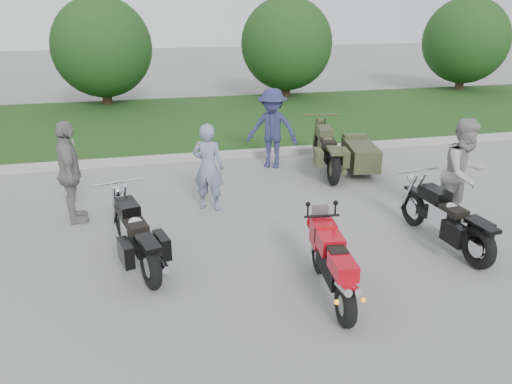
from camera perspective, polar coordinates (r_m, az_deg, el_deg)
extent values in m
plane|color=gray|center=(7.37, 3.32, -9.45)|extent=(80.00, 80.00, 0.00)
cube|color=#A2A099|center=(12.76, -4.33, 4.20)|extent=(60.00, 0.30, 0.15)
cube|color=#27511B|center=(16.75, -6.64, 8.11)|extent=(60.00, 8.00, 0.14)
cylinder|color=#3F2B1C|center=(19.87, -16.70, 10.94)|extent=(0.36, 0.36, 1.20)
sphere|color=#153613|center=(19.68, -17.20, 15.52)|extent=(3.60, 3.60, 3.60)
cylinder|color=#3F2B1C|center=(20.69, 3.42, 12.12)|extent=(0.36, 0.36, 1.20)
sphere|color=#153613|center=(20.51, 3.51, 16.54)|extent=(3.60, 3.60, 3.60)
cylinder|color=#3F2B1C|center=(24.21, 22.31, 11.92)|extent=(0.36, 0.36, 1.20)
sphere|color=#153613|center=(24.05, 22.84, 15.66)|extent=(3.60, 3.60, 3.60)
torus|color=black|center=(6.29, 10.20, -12.64)|extent=(0.23, 0.57, 0.56)
torus|color=black|center=(7.37, 7.20, -7.22)|extent=(0.16, 0.55, 0.54)
cube|color=black|center=(6.67, 8.78, -8.28)|extent=(0.33, 0.83, 0.31)
cube|color=#B10713|center=(6.73, 8.41, -5.63)|extent=(0.35, 0.52, 0.23)
cube|color=#B10713|center=(6.23, 9.90, -8.39)|extent=(0.32, 0.52, 0.20)
cube|color=black|center=(6.44, 9.19, -6.61)|extent=(0.26, 0.34, 0.09)
cube|color=#B10713|center=(7.04, 7.67, -4.71)|extent=(0.34, 0.39, 0.36)
cylinder|color=silver|center=(6.08, 9.94, -10.77)|extent=(0.14, 0.42, 0.20)
cylinder|color=silver|center=(6.12, 11.08, -10.65)|extent=(0.14, 0.42, 0.20)
torus|color=black|center=(7.04, -11.96, -8.29)|extent=(0.33, 0.70, 0.68)
torus|color=black|center=(8.50, -15.04, -3.48)|extent=(0.27, 0.65, 0.64)
cube|color=black|center=(7.72, -13.70, -5.07)|extent=(0.50, 1.21, 0.14)
cube|color=silver|center=(7.69, -13.75, -4.53)|extent=(0.40, 0.51, 0.35)
cube|color=black|center=(7.85, -14.47, -1.85)|extent=(0.40, 0.60, 0.22)
cube|color=black|center=(7.48, -13.58, -3.73)|extent=(0.39, 0.55, 0.12)
cube|color=black|center=(6.88, -12.18, -5.68)|extent=(0.35, 0.58, 0.06)
cylinder|color=silver|center=(7.52, -11.61, -6.82)|extent=(0.36, 1.09, 0.10)
torus|color=black|center=(8.10, 24.08, -5.80)|extent=(0.23, 0.68, 0.67)
torus|color=black|center=(9.23, 17.52, -1.81)|extent=(0.17, 0.64, 0.63)
cube|color=black|center=(8.61, 20.65, -3.14)|extent=(0.32, 1.19, 0.14)
cube|color=silver|center=(8.58, 20.71, -2.66)|extent=(0.33, 0.47, 0.34)
cube|color=black|center=(8.69, 19.76, -0.28)|extent=(0.32, 0.56, 0.22)
cube|color=black|center=(8.41, 21.47, -1.93)|extent=(0.32, 0.51, 0.12)
cube|color=black|center=(7.96, 24.45, -3.52)|extent=(0.26, 0.56, 0.06)
cylinder|color=silver|center=(8.54, 22.87, -4.68)|extent=(0.19, 1.08, 0.10)
torus|color=black|center=(10.87, 8.85, 2.68)|extent=(0.32, 0.77, 0.75)
torus|color=black|center=(12.59, 7.26, 5.17)|extent=(0.26, 0.72, 0.71)
cube|color=black|center=(11.69, 8.02, 4.48)|extent=(0.48, 1.35, 0.15)
cube|color=#393E24|center=(11.67, 8.04, 4.90)|extent=(0.42, 0.55, 0.39)
cube|color=#393E24|center=(11.91, 7.83, 6.77)|extent=(0.42, 0.65, 0.24)
cube|color=black|center=(11.46, 8.24, 5.62)|extent=(0.41, 0.60, 0.13)
cube|color=#393E24|center=(10.75, 8.97, 4.69)|extent=(0.35, 0.64, 0.07)
cylinder|color=#393E24|center=(11.41, 9.31, 3.19)|extent=(0.33, 1.21, 0.11)
cube|color=#393E24|center=(11.76, 11.83, 4.22)|extent=(0.86, 1.52, 0.50)
torus|color=black|center=(11.87, 13.07, 3.61)|extent=(0.24, 0.63, 0.62)
imported|color=slate|center=(9.36, -5.48, 2.83)|extent=(0.73, 0.64, 1.67)
imported|color=gray|center=(9.30, 22.64, 1.96)|extent=(1.08, 0.92, 1.92)
imported|color=navy|center=(11.82, 1.86, 7.25)|extent=(1.40, 1.19, 1.88)
imported|color=gray|center=(9.33, -20.52, 2.05)|extent=(0.62, 1.14, 1.84)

